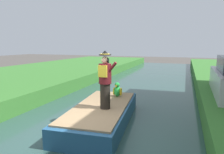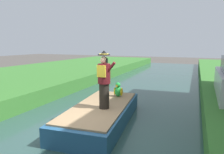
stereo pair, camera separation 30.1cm
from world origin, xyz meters
name	(u,v)px [view 2 (the right image)]	position (x,y,z in m)	size (l,w,h in m)	color
ground_plane	(83,140)	(0.00, 0.00, 0.00)	(80.00, 80.00, 0.00)	#4C4742
canal_water	(83,138)	(0.00, 0.00, 0.05)	(6.40, 48.00, 0.10)	#2D4C47
boat	(101,114)	(0.00, 1.17, 0.40)	(2.26, 4.38, 0.61)	#23517A
person_pirate	(104,80)	(0.25, 0.90, 1.64)	(0.61, 0.42, 1.85)	black
parrot_plush	(118,90)	(0.13, 2.44, 0.95)	(0.36, 0.35, 0.57)	green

